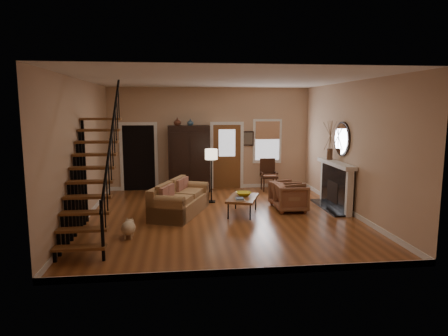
{
  "coord_description": "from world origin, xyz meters",
  "views": [
    {
      "loc": [
        -1.04,
        -9.46,
        2.66
      ],
      "look_at": [
        0.1,
        0.4,
        1.15
      ],
      "focal_mm": 32.0,
      "sensor_mm": 36.0,
      "label": 1
    }
  ],
  "objects": [
    {
      "name": "armchair_left",
      "position": [
        1.84,
        0.32,
        0.36
      ],
      "size": [
        0.8,
        0.78,
        0.72
      ],
      "primitive_type": "imported",
      "rotation": [
        0.0,
        0.0,
        1.55
      ],
      "color": "brown",
      "rests_on": "ground"
    },
    {
      "name": "floor_lamp",
      "position": [
        -0.13,
        1.53,
        0.76
      ],
      "size": [
        0.39,
        0.39,
        1.52
      ],
      "primitive_type": null,
      "rotation": [
        0.0,
        0.0,
        -0.14
      ],
      "color": "black",
      "rests_on": "ground"
    },
    {
      "name": "vase_a",
      "position": [
        -1.05,
        3.05,
        2.22
      ],
      "size": [
        0.24,
        0.24,
        0.25
      ],
      "primitive_type": "imported",
      "color": "#4C2619",
      "rests_on": "armoire"
    },
    {
      "name": "room",
      "position": [
        -0.41,
        1.76,
        1.51
      ],
      "size": [
        7.0,
        7.33,
        3.3
      ],
      "color": "brown",
      "rests_on": "ground"
    },
    {
      "name": "books",
      "position": [
        0.42,
        -0.13,
        0.47
      ],
      "size": [
        0.21,
        0.29,
        0.05
      ],
      "primitive_type": null,
      "color": "beige",
      "rests_on": "coffee_table"
    },
    {
      "name": "coffee_table",
      "position": [
        0.54,
        0.17,
        0.22
      ],
      "size": [
        1.0,
        1.3,
        0.44
      ],
      "primitive_type": null,
      "rotation": [
        0.0,
        0.0,
        -0.33
      ],
      "color": "brown",
      "rests_on": "ground"
    },
    {
      "name": "staircase",
      "position": [
        -2.78,
        -1.3,
        1.6
      ],
      "size": [
        0.94,
        2.8,
        3.2
      ],
      "primitive_type": null,
      "color": "brown",
      "rests_on": "ground"
    },
    {
      "name": "armchair_right",
      "position": [
        1.87,
        0.84,
        0.34
      ],
      "size": [
        0.94,
        0.93,
        0.69
      ],
      "primitive_type": "imported",
      "rotation": [
        0.0,
        0.0,
        1.88
      ],
      "color": "brown",
      "rests_on": "ground"
    },
    {
      "name": "fireplace",
      "position": [
        3.13,
        0.5,
        0.74
      ],
      "size": [
        0.33,
        1.95,
        2.3
      ],
      "color": "black",
      "rests_on": "ground"
    },
    {
      "name": "armoire",
      "position": [
        -0.7,
        3.15,
        1.05
      ],
      "size": [
        1.3,
        0.6,
        2.1
      ],
      "primitive_type": null,
      "color": "black",
      "rests_on": "ground"
    },
    {
      "name": "bowl",
      "position": [
        0.59,
        0.32,
        0.49
      ],
      "size": [
        0.39,
        0.39,
        0.1
      ],
      "primitive_type": "imported",
      "color": "gold",
      "rests_on": "coffee_table"
    },
    {
      "name": "side_chair",
      "position": [
        1.85,
        2.95,
        0.51
      ],
      "size": [
        0.54,
        0.54,
        1.02
      ],
      "primitive_type": null,
      "color": "#381E12",
      "rests_on": "ground"
    },
    {
      "name": "sofa",
      "position": [
        -1.02,
        0.36,
        0.39
      ],
      "size": [
        1.57,
        2.25,
        0.77
      ],
      "primitive_type": null,
      "rotation": [
        0.0,
        0.0,
        -0.37
      ],
      "color": "#9A7146",
      "rests_on": "ground"
    },
    {
      "name": "dog",
      "position": [
        -2.09,
        -1.36,
        0.18
      ],
      "size": [
        0.29,
        0.49,
        0.36
      ],
      "primitive_type": null,
      "rotation": [
        0.0,
        0.0,
        0.01
      ],
      "color": "beige",
      "rests_on": "ground"
    },
    {
      "name": "vase_b",
      "position": [
        -0.65,
        3.05,
        2.21
      ],
      "size": [
        0.2,
        0.2,
        0.21
      ],
      "primitive_type": "imported",
      "color": "#334C60",
      "rests_on": "armoire"
    }
  ]
}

